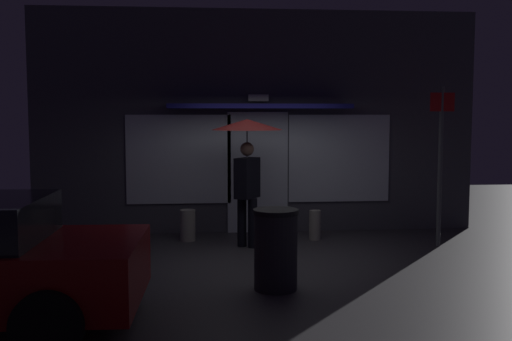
{
  "coord_description": "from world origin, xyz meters",
  "views": [
    {
      "loc": [
        -1.04,
        -8.81,
        2.16
      ],
      "look_at": [
        -0.14,
        0.94,
        1.25
      ],
      "focal_mm": 42.74,
      "sensor_mm": 36.0,
      "label": 1
    }
  ],
  "objects_px": {
    "person_with_umbrella": "(247,147)",
    "street_sign_post": "(440,157)",
    "sidewalk_bollard_2": "(315,225)",
    "trash_bin": "(276,249)",
    "sidewalk_bollard": "(188,225)"
  },
  "relations": [
    {
      "from": "person_with_umbrella",
      "to": "trash_bin",
      "type": "bearing_deg",
      "value": 37.81
    },
    {
      "from": "sidewalk_bollard_2",
      "to": "trash_bin",
      "type": "bearing_deg",
      "value": -109.81
    },
    {
      "from": "trash_bin",
      "to": "sidewalk_bollard_2",
      "type": "bearing_deg",
      "value": 70.19
    },
    {
      "from": "sidewalk_bollard",
      "to": "sidewalk_bollard_2",
      "type": "height_order",
      "value": "sidewalk_bollard"
    },
    {
      "from": "person_with_umbrella",
      "to": "sidewalk_bollard_2",
      "type": "height_order",
      "value": "person_with_umbrella"
    },
    {
      "from": "sidewalk_bollard",
      "to": "trash_bin",
      "type": "xyz_separation_m",
      "value": [
        1.14,
        -3.0,
        0.23
      ]
    },
    {
      "from": "person_with_umbrella",
      "to": "sidewalk_bollard_2",
      "type": "xyz_separation_m",
      "value": [
        1.21,
        0.46,
        -1.38
      ]
    },
    {
      "from": "street_sign_post",
      "to": "sidewalk_bollard_2",
      "type": "bearing_deg",
      "value": 160.31
    },
    {
      "from": "person_with_umbrella",
      "to": "street_sign_post",
      "type": "relative_size",
      "value": 0.8
    },
    {
      "from": "street_sign_post",
      "to": "sidewalk_bollard",
      "type": "distance_m",
      "value": 4.35
    },
    {
      "from": "street_sign_post",
      "to": "trash_bin",
      "type": "distance_m",
      "value": 3.82
    },
    {
      "from": "street_sign_post",
      "to": "person_with_umbrella",
      "type": "bearing_deg",
      "value": 175.91
    },
    {
      "from": "trash_bin",
      "to": "sidewalk_bollard",
      "type": "bearing_deg",
      "value": 110.82
    },
    {
      "from": "street_sign_post",
      "to": "trash_bin",
      "type": "height_order",
      "value": "street_sign_post"
    },
    {
      "from": "trash_bin",
      "to": "person_with_umbrella",
      "type": "bearing_deg",
      "value": 93.87
    }
  ]
}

